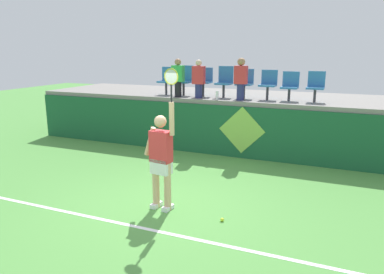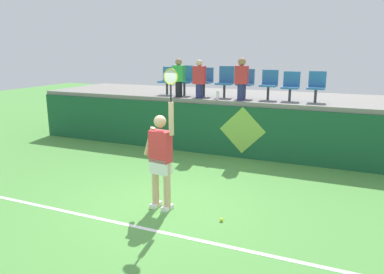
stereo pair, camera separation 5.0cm
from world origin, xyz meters
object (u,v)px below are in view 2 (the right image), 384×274
at_px(stadium_chair_5, 269,83).
at_px(stadium_chair_6, 291,85).
at_px(spectator_2, 179,77).
at_px(stadium_chair_2, 205,80).
at_px(stadium_chair_7, 317,85).
at_px(stadium_chair_0, 168,79).
at_px(tennis_ball, 221,220).
at_px(spectator_1, 199,78).
at_px(stadium_chair_3, 225,80).
at_px(water_bottle, 218,95).
at_px(spectator_0, 241,78).
at_px(stadium_chair_4, 246,82).
at_px(tennis_player, 161,157).
at_px(stadium_chair_1, 185,79).

height_order(stadium_chair_5, stadium_chair_6, stadium_chair_5).
bearing_deg(spectator_2, stadium_chair_2, 35.99).
xyz_separation_m(stadium_chair_6, stadium_chair_7, (0.66, 0.00, 0.01)).
bearing_deg(stadium_chair_7, stadium_chair_0, 179.98).
relative_size(tennis_ball, spectator_1, 0.06).
bearing_deg(stadium_chair_6, stadium_chair_3, 179.80).
relative_size(water_bottle, stadium_chair_6, 0.31).
bearing_deg(stadium_chair_7, spectator_1, -172.09).
distance_m(stadium_chair_0, spectator_0, 2.49).
height_order(stadium_chair_2, stadium_chair_4, stadium_chair_2).
bearing_deg(tennis_ball, tennis_player, 176.55).
distance_m(stadium_chair_2, spectator_2, 0.79).
bearing_deg(spectator_2, stadium_chair_7, 6.98).
relative_size(stadium_chair_5, spectator_2, 0.74).
height_order(stadium_chair_3, stadium_chair_5, stadium_chair_3).
distance_m(tennis_ball, stadium_chair_6, 5.01).
distance_m(water_bottle, stadium_chair_6, 1.98).
bearing_deg(stadium_chair_6, tennis_ball, -94.22).
bearing_deg(water_bottle, stadium_chair_0, 161.97).
xyz_separation_m(tennis_ball, stadium_chair_0, (-3.35, 4.62, 1.96)).
bearing_deg(stadium_chair_0, stadium_chair_7, -0.02).
bearing_deg(stadium_chair_1, spectator_1, -34.86).
relative_size(stadium_chair_0, stadium_chair_1, 0.94).
bearing_deg(spectator_2, stadium_chair_0, 141.71).
xyz_separation_m(stadium_chair_1, stadium_chair_4, (1.86, -0.01, -0.02)).
distance_m(water_bottle, stadium_chair_2, 0.93).
height_order(stadium_chair_4, spectator_1, spectator_1).
xyz_separation_m(tennis_ball, spectator_1, (-2.13, 4.18, 2.05)).
height_order(stadium_chair_2, spectator_2, spectator_2).
relative_size(tennis_ball, stadium_chair_0, 0.08).
distance_m(tennis_ball, stadium_chair_2, 5.45).
relative_size(stadium_chair_5, spectator_0, 0.71).
bearing_deg(tennis_ball, spectator_2, 123.67).
bearing_deg(water_bottle, spectator_0, 14.14).
height_order(tennis_player, stadium_chair_0, tennis_player).
xyz_separation_m(stadium_chair_0, stadium_chair_1, (0.59, 0.00, 0.02)).
height_order(tennis_ball, spectator_0, spectator_0).
xyz_separation_m(stadium_chair_1, stadium_chair_3, (1.26, 0.00, -0.00)).
relative_size(stadium_chair_0, stadium_chair_5, 1.03).
distance_m(stadium_chair_0, stadium_chair_7, 4.35).
xyz_separation_m(tennis_ball, stadium_chair_5, (-0.24, 4.61, 1.95)).
height_order(stadium_chair_0, stadium_chair_3, stadium_chair_3).
relative_size(stadium_chair_3, stadium_chair_6, 1.14).
xyz_separation_m(stadium_chair_2, stadium_chair_6, (2.48, 0.00, -0.05)).
relative_size(water_bottle, spectator_0, 0.21).
xyz_separation_m(stadium_chair_7, spectator_0, (-1.90, -0.44, 0.16)).
distance_m(water_bottle, stadium_chair_3, 0.71).
bearing_deg(spectator_2, stadium_chair_6, 8.43).
height_order(tennis_player, stadium_chair_1, tennis_player).
xyz_separation_m(tennis_player, spectator_2, (-1.57, 4.08, 1.11)).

